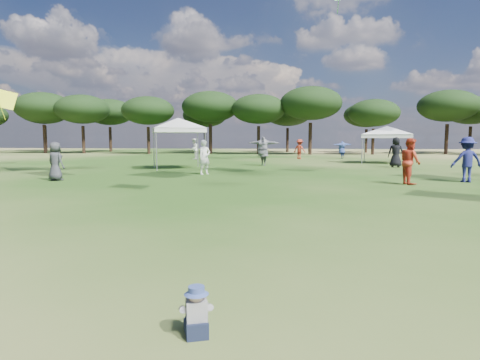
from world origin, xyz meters
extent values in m
cylinder|color=black|center=(-29.06, 45.29, 1.75)|extent=(0.40, 0.40, 3.49)
ellipsoid|color=black|center=(-29.06, 45.29, 5.59)|extent=(6.79, 6.79, 3.66)
cylinder|color=black|center=(-23.92, 45.02, 1.66)|extent=(0.38, 0.38, 3.32)
ellipsoid|color=black|center=(-23.92, 45.02, 5.31)|extent=(6.44, 6.44, 3.47)
cylinder|color=black|center=(-15.51, 44.30, 1.57)|extent=(0.36, 0.36, 3.14)
ellipsoid|color=black|center=(-15.51, 44.30, 5.03)|extent=(6.11, 6.11, 3.29)
cylinder|color=black|center=(-8.39, 45.81, 1.73)|extent=(0.40, 0.40, 3.46)
ellipsoid|color=black|center=(-8.39, 45.81, 5.54)|extent=(6.73, 6.73, 3.63)
cylinder|color=black|center=(-2.58, 44.63, 1.61)|extent=(0.37, 0.37, 3.21)
ellipsoid|color=black|center=(-2.58, 44.63, 5.14)|extent=(6.24, 6.24, 3.36)
cylinder|color=black|center=(3.26, 44.18, 1.78)|extent=(0.41, 0.41, 3.56)
ellipsoid|color=black|center=(3.26, 44.18, 5.69)|extent=(6.91, 6.91, 3.73)
cylinder|color=black|center=(10.19, 44.51, 1.44)|extent=(0.33, 0.33, 2.88)
ellipsoid|color=black|center=(10.19, 44.51, 4.61)|extent=(5.60, 5.60, 3.02)
cylinder|color=black|center=(18.96, 46.98, 1.72)|extent=(0.39, 0.39, 3.44)
ellipsoid|color=black|center=(18.96, 46.98, 5.51)|extent=(6.69, 6.69, 3.60)
cylinder|color=black|center=(-34.09, 53.56, 1.81)|extent=(0.41, 0.41, 3.62)
ellipsoid|color=black|center=(-34.09, 53.56, 5.80)|extent=(7.03, 7.03, 3.79)
cylinder|color=black|center=(-23.40, 51.57, 1.68)|extent=(0.39, 0.39, 3.37)
ellipsoid|color=black|center=(-23.40, 51.57, 5.39)|extent=(6.54, 6.54, 3.53)
cylinder|color=black|center=(-10.52, 53.31, 1.56)|extent=(0.36, 0.36, 3.11)
ellipsoid|color=black|center=(-10.52, 53.31, 4.98)|extent=(6.05, 6.05, 3.26)
cylinder|color=black|center=(0.83, 52.52, 1.60)|extent=(0.37, 0.37, 3.20)
ellipsoid|color=black|center=(0.83, 52.52, 5.12)|extent=(6.21, 6.21, 3.35)
cylinder|color=black|center=(10.82, 51.34, 1.50)|extent=(0.34, 0.34, 2.99)
ellipsoid|color=black|center=(10.82, 51.34, 4.79)|extent=(5.81, 5.81, 3.13)
cylinder|color=black|center=(23.62, 51.75, 1.66)|extent=(0.38, 0.38, 3.31)
ellipsoid|color=black|center=(23.62, 51.75, 5.30)|extent=(6.43, 6.43, 3.47)
cylinder|color=gray|center=(-6.68, 19.70, 1.15)|extent=(0.06, 0.06, 2.29)
cylinder|color=gray|center=(-4.16, 20.67, 1.15)|extent=(0.06, 0.06, 2.29)
cylinder|color=gray|center=(-7.65, 22.22, 1.15)|extent=(0.06, 0.06, 2.29)
cylinder|color=gray|center=(-5.12, 23.19, 1.15)|extent=(0.06, 0.06, 2.29)
cube|color=silver|center=(-5.90, 21.44, 2.24)|extent=(3.69, 3.69, 0.25)
pyramid|color=silver|center=(-5.90, 21.44, 2.97)|extent=(5.44, 5.44, 0.60)
cylinder|color=gray|center=(5.69, 27.08, 0.99)|extent=(0.06, 0.06, 1.99)
cylinder|color=gray|center=(8.76, 26.31, 0.99)|extent=(0.06, 0.06, 1.99)
cylinder|color=gray|center=(6.47, 30.15, 0.99)|extent=(0.06, 0.06, 1.99)
cylinder|color=gray|center=(9.54, 29.38, 0.99)|extent=(0.06, 0.06, 1.99)
cube|color=silver|center=(7.61, 28.23, 1.94)|extent=(4.04, 4.04, 0.25)
pyramid|color=silver|center=(7.61, 28.23, 2.66)|extent=(6.57, 6.57, 0.60)
cube|color=#151B31|center=(-0.57, 1.72, 0.07)|extent=(0.24, 0.24, 0.15)
cube|color=#151B31|center=(-0.68, 1.84, 0.04)|extent=(0.12, 0.19, 0.08)
cube|color=#151B31|center=(-0.56, 1.88, 0.04)|extent=(0.12, 0.19, 0.08)
cube|color=white|center=(-0.57, 1.72, 0.24)|extent=(0.22, 0.18, 0.19)
cylinder|color=white|center=(-0.70, 1.74, 0.24)|extent=(0.12, 0.20, 0.12)
cylinder|color=white|center=(-0.48, 1.81, 0.24)|extent=(0.12, 0.20, 0.12)
sphere|color=#E0B293|center=(-0.57, 1.72, 0.37)|extent=(0.13, 0.13, 0.13)
cone|color=#475DA6|center=(-0.57, 1.72, 0.40)|extent=(0.22, 0.22, 0.02)
cylinder|color=#475DA6|center=(-0.57, 1.72, 0.43)|extent=(0.14, 0.14, 0.06)
imported|color=navy|center=(7.57, 15.40, 0.92)|extent=(1.20, 0.71, 1.83)
imported|color=maroon|center=(1.66, 33.70, 0.86)|extent=(1.28, 1.16, 1.72)
imported|color=silver|center=(-7.36, 32.14, 0.90)|extent=(0.74, 0.92, 1.79)
imported|color=#AE311D|center=(5.06, 14.36, 0.89)|extent=(0.80, 0.96, 1.79)
imported|color=#27272B|center=(9.87, 29.78, 0.96)|extent=(0.56, 0.76, 1.92)
imported|color=#313236|center=(-9.29, 14.23, 0.81)|extent=(0.93, 0.76, 1.63)
imported|color=white|center=(-3.64, 17.80, 0.85)|extent=(0.73, 0.72, 1.70)
imported|color=black|center=(7.13, 23.98, 0.93)|extent=(0.99, 0.73, 1.86)
imported|color=navy|center=(5.47, 35.11, 0.79)|extent=(1.97, 1.40, 1.59)
imported|color=#4F4E54|center=(-1.10, 24.65, 0.95)|extent=(2.39, 1.58, 1.91)
plane|color=#BFD316|center=(-17.75, 23.03, 4.29)|extent=(1.45, 1.58, 1.47)
camera|label=1|loc=(0.17, -1.62, 1.75)|focal=30.00mm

